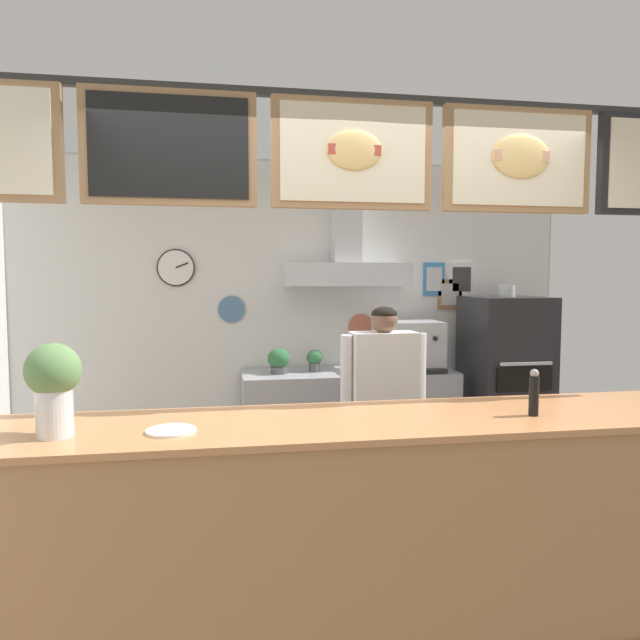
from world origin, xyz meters
TOP-DOWN VIEW (x-y plane):
  - ground_plane at (0.00, 0.00)m, footprint 5.90×5.90m
  - back_wall_assembly at (0.03, 2.18)m, footprint 4.92×2.42m
  - service_counter at (0.00, -0.24)m, footprint 4.25×0.71m
  - back_prep_counter at (0.41, 1.96)m, footprint 1.81×0.62m
  - pizza_oven at (1.76, 1.81)m, footprint 0.64×0.69m
  - shop_worker at (0.43, 0.97)m, footprint 0.61×0.24m
  - espresso_machine at (0.93, 1.94)m, footprint 0.56×0.46m
  - potted_thyme at (0.63, 1.96)m, footprint 0.23×0.23m
  - potted_sage at (0.11, 1.98)m, footprint 0.14×0.14m
  - potted_rosemary at (-0.19, 1.94)m, footprint 0.19×0.19m
  - pepper_grinder at (0.79, -0.33)m, footprint 0.05×0.05m
  - basil_vase at (-1.33, -0.32)m, footprint 0.22×0.22m
  - condiment_plate at (-0.87, -0.33)m, footprint 0.21×0.21m

SIDE VIEW (x-z plane):
  - ground_plane at x=0.00m, z-range 0.00..0.00m
  - back_prep_counter at x=0.41m, z-range -0.01..0.93m
  - service_counter at x=0.00m, z-range 0.00..1.09m
  - pizza_oven at x=1.76m, z-range -0.05..1.62m
  - shop_worker at x=0.43m, z-range 0.05..1.59m
  - potted_sage at x=0.11m, z-range 0.95..1.13m
  - potted_rosemary at x=-0.19m, z-range 0.94..1.15m
  - potted_thyme at x=0.63m, z-range 0.95..1.21m
  - condiment_plate at x=-0.87m, z-range 1.09..1.10m
  - espresso_machine at x=0.93m, z-range 0.93..1.35m
  - pepper_grinder at x=0.79m, z-range 1.09..1.31m
  - basil_vase at x=-1.33m, z-range 1.11..1.49m
  - back_wall_assembly at x=0.03m, z-range 0.11..2.87m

